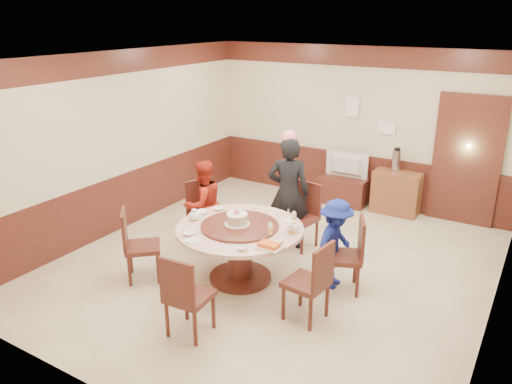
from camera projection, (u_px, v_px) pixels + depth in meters
The scene contains 31 objects.
room at pixel (276, 192), 6.62m from camera, with size 6.00×6.04×2.84m.
banquet_table at pixel (240, 242), 6.42m from camera, with size 1.63×1.63×0.78m.
chair_0 at pixel (344, 268), 6.26m from camera, with size 0.59×0.59×0.97m.
chair_1 at pixel (301, 227), 7.43m from camera, with size 0.52×0.53×0.97m.
chair_2 at pixel (205, 225), 7.52m from camera, with size 0.60×0.59×0.97m.
chair_3 at pixel (142, 257), 6.52m from camera, with size 0.62×0.62×0.97m.
chair_4 at pixel (189, 309), 5.38m from camera, with size 0.47×0.48×0.97m.
chair_5 at pixel (307, 295), 5.65m from camera, with size 0.50×0.49×0.97m.
person_standing at pixel (288, 193), 7.27m from camera, with size 0.61×0.40×1.68m, color black.
person_red at pixel (203, 204), 7.34m from camera, with size 0.64×0.50×1.33m, color #A62416.
person_blue at pixel (335, 244), 6.25m from camera, with size 0.76×0.44×1.17m, color navy.
birthday_cake at pixel (237, 219), 6.32m from camera, with size 0.33×0.33×0.21m.
teapot_left at pixel (194, 216), 6.55m from camera, with size 0.17×0.15×0.13m, color white.
teapot_right at pixel (293, 227), 6.18m from camera, with size 0.17×0.15×0.13m, color white.
bowl_0 at pixel (219, 209), 6.89m from camera, with size 0.15×0.15×0.04m, color white.
bowl_1 at pixel (243, 248), 5.73m from camera, with size 0.12×0.12×0.04m, color white.
bowl_2 at pixel (189, 234), 6.11m from camera, with size 0.14×0.14×0.04m, color white.
bowl_3 at pixel (279, 241), 5.91m from camera, with size 0.12×0.12×0.04m, color white.
bowl_4 at pixel (202, 212), 6.77m from camera, with size 0.16×0.16×0.04m, color white.
saucer_near at pixel (193, 241), 5.94m from camera, with size 0.18×0.18×0.01m, color white.
saucer_far at pixel (289, 220), 6.53m from camera, with size 0.18×0.18×0.01m, color white.
shrimp_platter at pixel (269, 246), 5.77m from camera, with size 0.30×0.20×0.06m.
bottle_0 at pixel (270, 230), 6.06m from camera, with size 0.06×0.06×0.16m, color silver.
bottle_1 at pixel (291, 231), 6.04m from camera, with size 0.06×0.06×0.16m, color silver.
bottle_2 at pixel (294, 219), 6.40m from camera, with size 0.06×0.06×0.16m, color silver.
tv_stand at pixel (344, 190), 9.14m from camera, with size 0.85×0.45×0.50m, color #4B1F17.
television at pixel (345, 166), 8.98m from camera, with size 0.79×0.10×0.45m, color gray.
side_cabinet at pixel (396, 193), 8.66m from camera, with size 0.80×0.40×0.75m, color brown.
thermos at pixel (396, 161), 8.50m from camera, with size 0.15×0.15×0.38m, color silver.
notice_left at pixel (352, 107), 8.81m from camera, with size 0.25×0.00×0.35m, color white.
notice_right at pixel (387, 128), 8.60m from camera, with size 0.30×0.00×0.22m, color white.
Camera 1 is at (3.00, -5.45, 3.31)m, focal length 35.00 mm.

